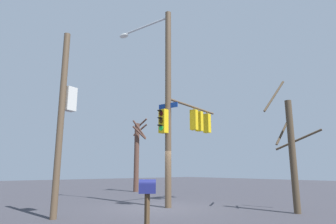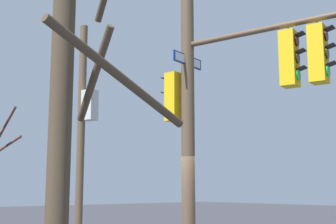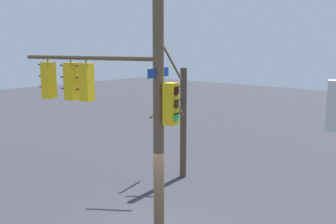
{
  "view_description": "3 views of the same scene",
  "coord_description": "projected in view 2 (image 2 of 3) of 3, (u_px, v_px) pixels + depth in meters",
  "views": [
    {
      "loc": [
        -10.43,
        8.03,
        1.65
      ],
      "look_at": [
        -0.2,
        -0.42,
        4.37
      ],
      "focal_mm": 30.25,
      "sensor_mm": 36.0,
      "label": 1
    },
    {
      "loc": [
        -7.29,
        -7.93,
        1.81
      ],
      "look_at": [
        -0.78,
        -0.25,
        3.44
      ],
      "focal_mm": 50.72,
      "sensor_mm": 36.0,
      "label": 2
    },
    {
      "loc": [
        7.18,
        6.45,
        5.36
      ],
      "look_at": [
        -0.72,
        -0.39,
        3.55
      ],
      "focal_mm": 41.32,
      "sensor_mm": 36.0,
      "label": 3
    }
  ],
  "objects": [
    {
      "name": "main_signal_pole_assembly",
      "position": [
        223.0,
        48.0,
        10.27
      ],
      "size": [
        3.94,
        5.49,
        9.55
      ],
      "rotation": [
        0.0,
        0.0,
        4.96
      ],
      "color": "brown",
      "rests_on": "ground"
    },
    {
      "name": "bare_tree_behind_pole",
      "position": [
        66.0,
        133.0,
        5.32
      ],
      "size": [
        1.94,
        1.75,
        5.63
      ],
      "color": "#4B3D2C",
      "rests_on": "ground"
    },
    {
      "name": "secondary_pole_assembly",
      "position": [
        83.0,
        127.0,
        14.26
      ],
      "size": [
        0.43,
        0.67,
        6.83
      ],
      "rotation": [
        0.0,
        0.0,
        5.0
      ],
      "color": "brown",
      "rests_on": "ground"
    }
  ]
}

